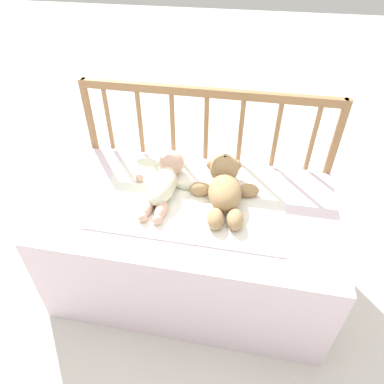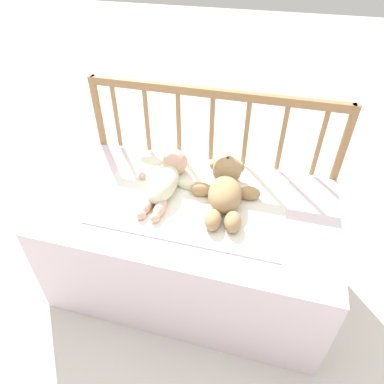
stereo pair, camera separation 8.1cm
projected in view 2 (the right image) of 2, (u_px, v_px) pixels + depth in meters
name	position (u px, v px, depth m)	size (l,w,h in m)	color
ground_plane	(191.00, 276.00, 1.71)	(12.00, 12.00, 0.00)	silver
crib_mattress	(191.00, 244.00, 1.55)	(1.18, 0.66, 0.48)	silver
crib_rail	(211.00, 140.00, 1.60)	(1.18, 0.04, 0.83)	#997047
blanket	(193.00, 198.00, 1.43)	(0.77, 0.51, 0.01)	white
teddy_bear	(225.00, 187.00, 1.41)	(0.30, 0.41, 0.13)	tan
baby	(166.00, 179.00, 1.46)	(0.29, 0.41, 0.11)	#EAEACC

